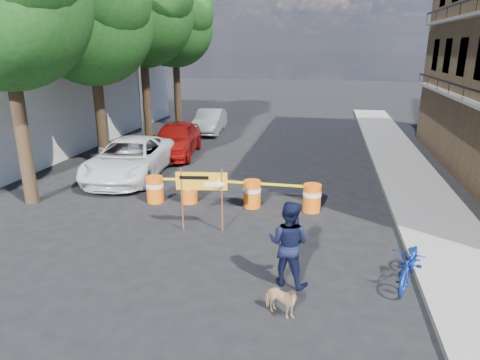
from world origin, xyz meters
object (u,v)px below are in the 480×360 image
at_px(barrel_far_right, 312,197).
at_px(detour_sign, 208,186).
at_px(barrel_far_left, 155,189).
at_px(bicycle, 413,245).
at_px(barrel_mid_left, 189,189).
at_px(sedan_red, 176,139).
at_px(suv_white, 130,158).
at_px(dog, 280,301).
at_px(pedestrian, 289,244).
at_px(barrel_mid_right, 252,193).
at_px(sedan_silver, 210,121).

relative_size(barrel_far_right, detour_sign, 0.49).
relative_size(barrel_far_left, bicycle, 0.48).
bearing_deg(barrel_mid_left, barrel_far_right, -0.27).
height_order(barrel_far_left, sedan_red, sedan_red).
bearing_deg(suv_white, sedan_red, 75.82).
distance_m(detour_sign, bicycle, 5.47).
height_order(bicycle, dog, bicycle).
height_order(barrel_mid_left, pedestrian, pedestrian).
bearing_deg(barrel_far_left, dog, -49.07).
distance_m(barrel_far_left, dog, 7.40).
distance_m(barrel_mid_right, sedan_silver, 12.98).
bearing_deg(bicycle, barrel_far_right, 138.83).
height_order(barrel_far_left, barrel_far_right, same).
bearing_deg(detour_sign, bicycle, -28.91).
distance_m(bicycle, dog, 3.25).
distance_m(barrel_far_left, sedan_silver, 12.37).
relative_size(barrel_far_right, pedestrian, 0.46).
bearing_deg(sedan_red, suv_white, -105.86).
distance_m(barrel_mid_left, barrel_mid_right, 2.16).
xyz_separation_m(barrel_mid_left, bicycle, (6.38, -4.04, 0.47)).
height_order(barrel_far_left, barrel_mid_right, same).
bearing_deg(sedan_silver, detour_sign, -79.02).
relative_size(dog, suv_white, 0.14).
bearing_deg(barrel_mid_right, barrel_mid_left, 179.99).
relative_size(barrel_far_right, sedan_red, 0.19).
relative_size(sedan_red, sedan_silver, 1.12).
xyz_separation_m(barrel_far_right, sedan_red, (-6.72, 6.20, 0.34)).
distance_m(barrel_far_left, barrel_mid_left, 1.15).
xyz_separation_m(barrel_mid_right, dog, (1.55, -5.78, -0.14)).
bearing_deg(suv_white, barrel_mid_right, -29.31).
distance_m(detour_sign, sedan_red, 9.20).
bearing_deg(barrel_mid_left, dog, -57.31).
xyz_separation_m(detour_sign, sedan_silver, (-3.82, 14.22, -0.65)).
relative_size(bicycle, dog, 2.38).
relative_size(barrel_mid_left, sedan_silver, 0.21).
bearing_deg(sedan_red, pedestrian, -66.39).
height_order(pedestrian, dog, pedestrian).
distance_m(detour_sign, suv_white, 6.39).
xyz_separation_m(barrel_mid_right, detour_sign, (-0.88, -2.13, 0.88)).
distance_m(barrel_far_left, sedan_red, 6.55).
distance_m(bicycle, suv_white, 11.55).
height_order(barrel_far_left, sedan_silver, sedan_silver).
bearing_deg(sedan_red, dog, -69.18).
distance_m(pedestrian, sedan_red, 12.47).
bearing_deg(sedan_silver, barrel_mid_right, -72.82).
bearing_deg(barrel_mid_right, dog, -74.96).
bearing_deg(barrel_far_right, sedan_red, 137.31).
xyz_separation_m(barrel_far_left, barrel_mid_left, (1.14, 0.19, 0.00)).
bearing_deg(suv_white, barrel_far_left, -56.42).
bearing_deg(bicycle, dog, -127.82).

